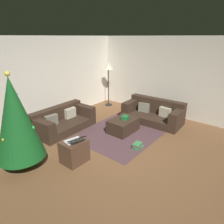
# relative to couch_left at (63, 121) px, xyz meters

# --- Properties ---
(ground_plane) EXTENTS (6.40, 6.40, 0.00)m
(ground_plane) POSITION_rel_couch_left_xyz_m (-0.04, -2.23, -0.26)
(ground_plane) COLOR brown
(rear_partition) EXTENTS (6.40, 0.12, 2.60)m
(rear_partition) POSITION_rel_couch_left_xyz_m (-0.04, 0.91, 1.04)
(rear_partition) COLOR silver
(rear_partition) RESTS_ON ground_plane
(corner_partition) EXTENTS (0.12, 6.40, 2.60)m
(corner_partition) POSITION_rel_couch_left_xyz_m (3.10, -2.23, 1.04)
(corner_partition) COLOR silver
(corner_partition) RESTS_ON ground_plane
(couch_left) EXTENTS (1.79, 0.96, 0.64)m
(couch_left) POSITION_rel_couch_left_xyz_m (0.00, 0.00, 0.00)
(couch_left) COLOR #332319
(couch_left) RESTS_ON ground_plane
(couch_right) EXTENTS (0.93, 1.85, 0.71)m
(couch_right) POSITION_rel_couch_left_xyz_m (2.20, -1.80, 0.02)
(couch_right) COLOR #332319
(couch_right) RESTS_ON ground_plane
(ottoman) EXTENTS (0.86, 0.60, 0.38)m
(ottoman) POSITION_rel_couch_left_xyz_m (0.98, -1.48, -0.07)
(ottoman) COLOR #332319
(ottoman) RESTS_ON ground_plane
(gift_box) EXTENTS (0.23, 0.22, 0.10)m
(gift_box) POSITION_rel_couch_left_xyz_m (1.02, -1.52, 0.17)
(gift_box) COLOR #19662D
(gift_box) RESTS_ON ottoman
(tv_remote) EXTENTS (0.11, 0.17, 0.02)m
(tv_remote) POSITION_rel_couch_left_xyz_m (1.10, -1.50, 0.13)
(tv_remote) COLOR black
(tv_remote) RESTS_ON ottoman
(christmas_tree) EXTENTS (0.96, 0.96, 2.01)m
(christmas_tree) POSITION_rel_couch_left_xyz_m (-1.67, -0.82, 0.82)
(christmas_tree) COLOR brown
(christmas_tree) RESTS_ON ground_plane
(side_table) EXTENTS (0.52, 0.44, 0.50)m
(side_table) POSITION_rel_couch_left_xyz_m (-0.88, -1.53, -0.01)
(side_table) COLOR #4C3323
(side_table) RESTS_ON ground_plane
(laptop) EXTENTS (0.43, 0.45, 0.18)m
(laptop) POSITION_rel_couch_left_xyz_m (-0.89, -1.59, 0.29)
(laptop) COLOR silver
(laptop) RESTS_ON side_table
(book_stack) EXTENTS (0.32, 0.26, 0.12)m
(book_stack) POSITION_rel_couch_left_xyz_m (0.47, -2.30, -0.20)
(book_stack) COLOR #387A47
(book_stack) RESTS_ON ground_plane
(corner_lamp) EXTENTS (0.36, 0.36, 1.66)m
(corner_lamp) POSITION_rel_couch_left_xyz_m (2.53, 0.37, 1.15)
(corner_lamp) COLOR black
(corner_lamp) RESTS_ON ground_plane
(area_rug) EXTENTS (2.60, 2.00, 0.01)m
(area_rug) POSITION_rel_couch_left_xyz_m (0.98, -1.48, -0.26)
(area_rug) COLOR #4D3338
(area_rug) RESTS_ON ground_plane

